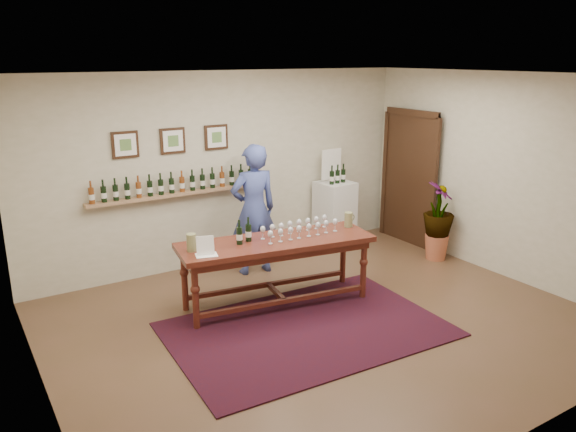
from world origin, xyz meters
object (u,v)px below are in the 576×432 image
tasting_table (276,250)px  potted_plant (438,221)px  display_pedestal (335,214)px  person (254,210)px

tasting_table → potted_plant: 2.90m
tasting_table → display_pedestal: display_pedestal is taller
display_pedestal → person: (-1.68, -0.35, 0.40)m
potted_plant → person: (-2.60, 1.01, 0.32)m
tasting_table → potted_plant: potted_plant is taller
potted_plant → display_pedestal: bearing=124.1°
potted_plant → tasting_table: bearing=-178.4°
tasting_table → person: (0.29, 1.09, 0.21)m
tasting_table → potted_plant: bearing=10.8°
tasting_table → display_pedestal: (1.97, 1.44, -0.19)m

